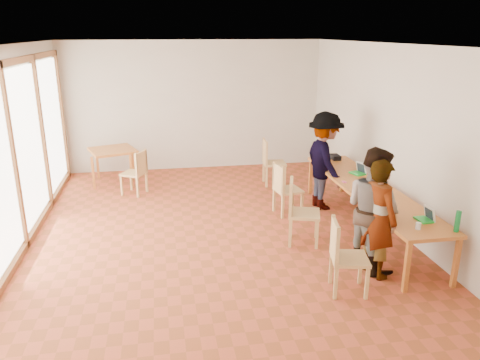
% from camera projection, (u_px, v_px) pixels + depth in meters
% --- Properties ---
extents(ground, '(8.00, 8.00, 0.00)m').
position_uv_depth(ground, '(216.00, 234.00, 7.69)').
color(ground, '#AE482A').
rests_on(ground, ground).
extents(wall_back, '(6.00, 0.10, 3.00)m').
position_uv_depth(wall_back, '(194.00, 106.00, 10.98)').
color(wall_back, beige).
rests_on(wall_back, ground).
extents(wall_front, '(6.00, 0.10, 3.00)m').
position_uv_depth(wall_front, '(278.00, 269.00, 3.47)').
color(wall_front, beige).
rests_on(wall_front, ground).
extents(wall_right, '(0.10, 8.00, 3.00)m').
position_uv_depth(wall_right, '(395.00, 138.00, 7.72)').
color(wall_right, beige).
rests_on(wall_right, ground).
extents(window_wall, '(0.10, 8.00, 3.00)m').
position_uv_depth(window_wall, '(11.00, 153.00, 6.75)').
color(window_wall, white).
rests_on(window_wall, ground).
extents(ceiling, '(6.00, 8.00, 0.04)m').
position_uv_depth(ceiling, '(213.00, 43.00, 6.76)').
color(ceiling, white).
rests_on(ceiling, wall_back).
extents(communal_table, '(0.80, 4.00, 0.75)m').
position_uv_depth(communal_table, '(369.00, 190.00, 7.65)').
color(communal_table, orange).
rests_on(communal_table, ground).
extents(side_table, '(0.90, 0.90, 0.75)m').
position_uv_depth(side_table, '(113.00, 153.00, 10.11)').
color(side_table, orange).
rests_on(side_table, ground).
extents(chair_near, '(0.53, 0.53, 0.51)m').
position_uv_depth(chair_near, '(342.00, 249.00, 5.84)').
color(chair_near, '#D9B36C').
rests_on(chair_near, ground).
extents(chair_mid, '(0.59, 0.59, 0.54)m').
position_uv_depth(chair_mid, '(297.00, 205.00, 7.22)').
color(chair_mid, '#D9B36C').
rests_on(chair_mid, ground).
extents(chair_far, '(0.51, 0.51, 0.50)m').
position_uv_depth(chair_far, '(283.00, 184.00, 8.35)').
color(chair_far, '#D9B36C').
rests_on(chair_far, ground).
extents(chair_empty, '(0.49, 0.49, 0.52)m').
position_uv_depth(chair_empty, '(270.00, 157.00, 10.00)').
color(chair_empty, '#D9B36C').
rests_on(chair_empty, ground).
extents(chair_spare, '(0.57, 0.57, 0.48)m').
position_uv_depth(chair_spare, '(137.00, 168.00, 9.40)').
color(chair_spare, '#D9B36C').
rests_on(chair_spare, ground).
extents(person_near, '(0.54, 0.68, 1.63)m').
position_uv_depth(person_near, '(379.00, 218.00, 6.19)').
color(person_near, gray).
rests_on(person_near, ground).
extents(person_mid, '(0.89, 1.00, 1.73)m').
position_uv_depth(person_mid, '(373.00, 209.00, 6.40)').
color(person_mid, gray).
rests_on(person_mid, ground).
extents(person_far, '(0.75, 1.21, 1.81)m').
position_uv_depth(person_far, '(324.00, 161.00, 8.59)').
color(person_far, gray).
rests_on(person_far, ground).
extents(laptop_near, '(0.21, 0.24, 0.19)m').
position_uv_depth(laptop_near, '(427.00, 217.00, 6.29)').
color(laptop_near, green).
rests_on(laptop_near, communal_table).
extents(laptop_mid, '(0.20, 0.22, 0.18)m').
position_uv_depth(laptop_mid, '(383.00, 195.00, 7.12)').
color(laptop_mid, green).
rests_on(laptop_mid, communal_table).
extents(laptop_far, '(0.29, 0.30, 0.21)m').
position_uv_depth(laptop_far, '(359.00, 171.00, 8.34)').
color(laptop_far, green).
rests_on(laptop_far, communal_table).
extents(yellow_mug, '(0.12, 0.12, 0.09)m').
position_uv_depth(yellow_mug, '(363.00, 182.00, 7.75)').
color(yellow_mug, '#C7860A').
rests_on(yellow_mug, communal_table).
extents(green_bottle, '(0.07, 0.07, 0.28)m').
position_uv_depth(green_bottle, '(458.00, 221.00, 5.91)').
color(green_bottle, '#137A31').
rests_on(green_bottle, communal_table).
extents(clear_glass, '(0.07, 0.07, 0.09)m').
position_uv_depth(clear_glass, '(418.00, 226.00, 6.01)').
color(clear_glass, silver).
rests_on(clear_glass, communal_table).
extents(condiment_cup, '(0.08, 0.08, 0.06)m').
position_uv_depth(condiment_cup, '(330.00, 156.00, 9.40)').
color(condiment_cup, white).
rests_on(condiment_cup, communal_table).
extents(pink_phone, '(0.05, 0.10, 0.01)m').
position_uv_depth(pink_phone, '(344.00, 182.00, 7.88)').
color(pink_phone, '#CC407A').
rests_on(pink_phone, communal_table).
extents(black_pouch, '(0.16, 0.26, 0.09)m').
position_uv_depth(black_pouch, '(335.00, 157.00, 9.28)').
color(black_pouch, black).
rests_on(black_pouch, communal_table).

